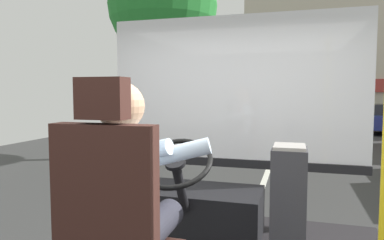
% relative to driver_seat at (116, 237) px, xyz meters
% --- Properties ---
extents(ground, '(18.00, 44.00, 0.06)m').
position_rel_driver_seat_xyz_m(ground, '(0.21, 9.16, -1.16)').
color(ground, '#343434').
extents(driver_seat, '(0.48, 0.48, 1.27)m').
position_rel_driver_seat_xyz_m(driver_seat, '(0.00, 0.00, 0.00)').
color(driver_seat, black).
rests_on(driver_seat, bus_floor).
extents(bus_driver, '(0.76, 0.57, 0.85)m').
position_rel_driver_seat_xyz_m(bus_driver, '(0.00, 0.13, 0.20)').
color(bus_driver, '#282833').
rests_on(bus_driver, driver_seat).
extents(steering_console, '(1.10, 1.03, 0.87)m').
position_rel_driver_seat_xyz_m(steering_console, '(0.00, 1.33, -0.30)').
color(steering_console, black).
rests_on(steering_console, bus_floor).
extents(fare_box, '(0.21, 0.27, 0.88)m').
position_rel_driver_seat_xyz_m(fare_box, '(0.76, 0.77, -0.09)').
color(fare_box, '#333338').
rests_on(fare_box, bus_floor).
extents(windshield_panel, '(2.50, 0.08, 1.48)m').
position_rel_driver_seat_xyz_m(windshield_panel, '(0.21, 1.98, 0.52)').
color(windshield_panel, white).
extents(street_tree, '(2.98, 2.98, 5.67)m').
position_rel_driver_seat_xyz_m(street_tree, '(-2.76, 7.80, 3.02)').
color(street_tree, '#4C3828').
rests_on(street_tree, ground).
extents(shop_building, '(13.08, 5.82, 6.48)m').
position_rel_driver_seat_xyz_m(shop_building, '(4.76, 19.35, 2.10)').
color(shop_building, '#BCB29E').
rests_on(shop_building, ground).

